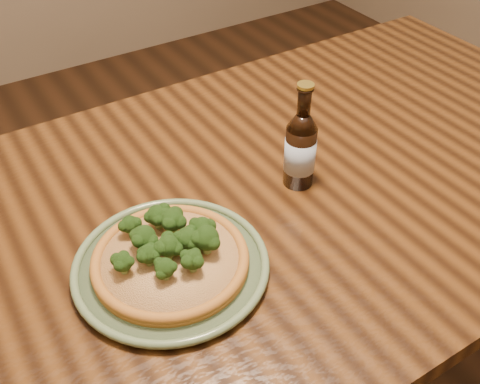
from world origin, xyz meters
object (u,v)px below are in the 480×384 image
table (278,216)px  plate (171,265)px  beer_bottle (300,149)px  pizza (170,256)px

table → plate: size_ratio=5.01×
table → beer_bottle: 0.18m
pizza → beer_bottle: size_ratio=1.19×
table → plate: bearing=-161.5°
table → plate: 0.32m
table → pizza: pizza is taller
plate → pizza: size_ratio=1.26×
plate → beer_bottle: beer_bottle is taller
table → plate: plate is taller
pizza → beer_bottle: (0.31, 0.07, 0.05)m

